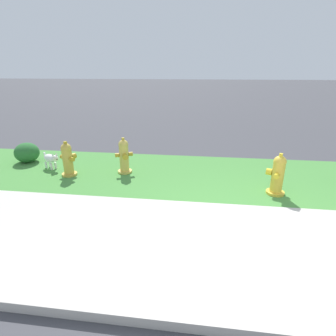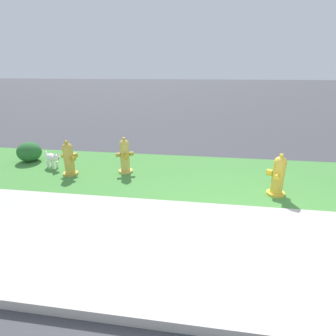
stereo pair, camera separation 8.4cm
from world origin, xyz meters
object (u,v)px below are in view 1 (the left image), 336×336
object	(u,v)px
fire_hydrant_near_corner	(278,175)
fire_hydrant_far_end	(68,159)
shrub_bush_far_verge	(27,153)
fire_hydrant_at_driveway	(124,156)
small_white_dog	(51,159)

from	to	relation	value
fire_hydrant_near_corner	fire_hydrant_far_end	size ratio (longest dim) A/B	1.03
fire_hydrant_near_corner	shrub_bush_far_verge	size ratio (longest dim) A/B	1.37
fire_hydrant_near_corner	fire_hydrant_far_end	distance (m)	4.26
fire_hydrant_at_driveway	small_white_dog	size ratio (longest dim) A/B	1.75
fire_hydrant_at_driveway	small_white_dog	world-z (taller)	fire_hydrant_at_driveway
shrub_bush_far_verge	fire_hydrant_near_corner	bearing A→B (deg)	-10.77
small_white_dog	shrub_bush_far_verge	world-z (taller)	shrub_bush_far_verge
fire_hydrant_near_corner	fire_hydrant_far_end	xyz separation A→B (m)	(-4.24, 0.38, -0.01)
small_white_dog	shrub_bush_far_verge	size ratio (longest dim) A/B	0.79
fire_hydrant_far_end	fire_hydrant_at_driveway	bearing A→B (deg)	38.36
shrub_bush_far_verge	fire_hydrant_far_end	bearing A→B (deg)	-25.76
fire_hydrant_at_driveway	fire_hydrant_near_corner	distance (m)	3.16
small_white_dog	fire_hydrant_near_corner	bearing A→B (deg)	18.57
fire_hydrant_at_driveway	fire_hydrant_far_end	bearing A→B (deg)	-10.53
fire_hydrant_far_end	fire_hydrant_near_corner	bearing A→B (deg)	18.42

